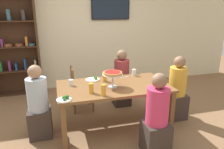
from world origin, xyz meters
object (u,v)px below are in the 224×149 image
(diner_far_right, at_px, (122,82))
(diner_head_west, at_px, (39,107))
(television, at_px, (111,8))
(cutlery_fork_near, at_px, (125,77))
(cutlery_knife_near, at_px, (114,79))
(salad_plate_far_diner, at_px, (65,99))
(salad_plate_near_diner, at_px, (93,79))
(chair_far_left, at_px, (79,86))
(water_glass_clear_near, at_px, (71,83))
(beer_glass_amber_spare, at_px, (91,88))
(deep_dish_pizza_stand, at_px, (113,74))
(bookshelf, at_px, (12,46))
(diner_head_east, at_px, (177,92))
(dining_table, at_px, (114,90))
(water_glass_clear_far, at_px, (134,72))
(beer_glass_amber_short, at_px, (104,77))
(diner_near_right, at_px, (157,120))
(beer_glass_amber_tall, at_px, (103,90))

(diner_far_right, bearing_deg, diner_head_west, -63.70)
(television, distance_m, diner_far_right, 1.96)
(cutlery_fork_near, distance_m, cutlery_knife_near, 0.21)
(salad_plate_far_diner, bearing_deg, salad_plate_near_diner, 54.44)
(chair_far_left, relative_size, water_glass_clear_near, 8.76)
(chair_far_left, bearing_deg, beer_glass_amber_spare, 4.73)
(chair_far_left, xyz_separation_m, deep_dish_pizza_stand, (0.45, -0.85, 0.46))
(bookshelf, height_order, diner_far_right, bookshelf)
(diner_head_east, bearing_deg, bookshelf, -34.34)
(dining_table, bearing_deg, water_glass_clear_far, 38.40)
(chair_far_left, distance_m, beer_glass_amber_spare, 1.06)
(dining_table, height_order, salad_plate_far_diner, salad_plate_far_diner)
(salad_plate_near_diner, bearing_deg, cutlery_fork_near, -0.65)
(dining_table, distance_m, bookshelf, 2.74)
(television, height_order, deep_dish_pizza_stand, television)
(chair_far_left, bearing_deg, television, 143.15)
(salad_plate_near_diner, distance_m, water_glass_clear_far, 0.77)
(diner_head_west, xyz_separation_m, beer_glass_amber_spare, (0.77, -0.25, 0.32))
(diner_head_east, height_order, salad_plate_far_diner, diner_head_east)
(deep_dish_pizza_stand, height_order, beer_glass_amber_short, deep_dish_pizza_stand)
(deep_dish_pizza_stand, height_order, salad_plate_far_diner, deep_dish_pizza_stand)
(beer_glass_amber_short, distance_m, water_glass_clear_near, 0.57)
(water_glass_clear_near, bearing_deg, chair_far_left, 73.92)
(diner_head_east, distance_m, salad_plate_far_diner, 2.02)
(dining_table, distance_m, salad_plate_far_diner, 0.89)
(beer_glass_amber_short, distance_m, water_glass_clear_far, 0.62)
(diner_near_right, xyz_separation_m, cutlery_knife_near, (-0.29, 1.12, 0.25))
(salad_plate_near_diner, bearing_deg, diner_head_west, -160.55)
(deep_dish_pizza_stand, bearing_deg, bookshelf, 129.88)
(bookshelf, bearing_deg, water_glass_clear_far, -35.42)
(television, distance_m, diner_head_west, 3.04)
(diner_head_east, xyz_separation_m, cutlery_knife_near, (-1.08, 0.32, 0.25))
(diner_head_east, relative_size, chair_far_left, 1.32)
(dining_table, distance_m, beer_glass_amber_short, 0.29)
(water_glass_clear_far, relative_size, cutlery_fork_near, 0.66)
(diner_near_right, relative_size, cutlery_knife_near, 6.39)
(diner_head_east, distance_m, diner_far_right, 1.11)
(diner_far_right, xyz_separation_m, diner_head_west, (-1.56, -0.77, 0.00))
(dining_table, bearing_deg, diner_near_right, -65.12)
(chair_far_left, distance_m, salad_plate_near_diner, 0.56)
(deep_dish_pizza_stand, bearing_deg, diner_far_right, 63.89)
(beer_glass_amber_short, bearing_deg, cutlery_knife_near, 26.52)
(water_glass_clear_near, xyz_separation_m, cutlery_knife_near, (0.75, 0.16, -0.05))
(beer_glass_amber_short, xyz_separation_m, cutlery_fork_near, (0.39, 0.11, -0.07))
(television, relative_size, diner_near_right, 0.82)
(salad_plate_far_diner, height_order, cutlery_fork_near, salad_plate_far_diner)
(television, distance_m, chair_far_left, 2.21)
(television, bearing_deg, salad_plate_near_diner, -113.82)
(dining_table, distance_m, beer_glass_amber_tall, 0.48)
(deep_dish_pizza_stand, bearing_deg, diner_near_right, -60.64)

